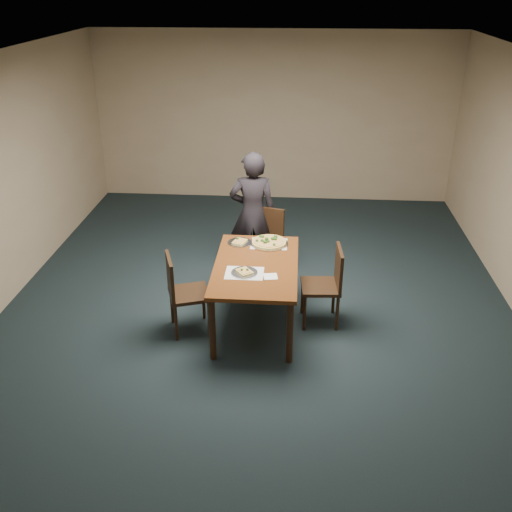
# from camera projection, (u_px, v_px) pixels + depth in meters

# --- Properties ---
(ground) EXTENTS (8.00, 8.00, 0.00)m
(ground) POSITION_uv_depth(u_px,v_px,m) (256.00, 319.00, 6.56)
(ground) COLOR black
(ground) RESTS_ON ground
(room_shell) EXTENTS (8.00, 8.00, 8.00)m
(room_shell) POSITION_uv_depth(u_px,v_px,m) (256.00, 174.00, 5.79)
(room_shell) COLOR tan
(room_shell) RESTS_ON ground
(dining_table) EXTENTS (0.90, 1.50, 0.75)m
(dining_table) POSITION_uv_depth(u_px,v_px,m) (256.00, 272.00, 6.19)
(dining_table) COLOR #4E270F
(dining_table) RESTS_ON ground
(chair_far) EXTENTS (0.53, 0.53, 0.91)m
(chair_far) POSITION_uv_depth(u_px,v_px,m) (265.00, 239.00, 7.28)
(chair_far) COLOR black
(chair_far) RESTS_ON ground
(chair_left) EXTENTS (0.53, 0.53, 0.91)m
(chair_left) POSITION_uv_depth(u_px,v_px,m) (182.00, 289.00, 6.13)
(chair_left) COLOR black
(chair_left) RESTS_ON ground
(chair_right) EXTENTS (0.45, 0.45, 0.91)m
(chair_right) POSITION_uv_depth(u_px,v_px,m) (328.00, 282.00, 6.29)
(chair_right) COLOR black
(chair_right) RESTS_ON ground
(diner) EXTENTS (0.61, 0.42, 1.63)m
(diner) POSITION_uv_depth(u_px,v_px,m) (253.00, 214.00, 7.27)
(diner) COLOR black
(diner) RESTS_ON ground
(placemat_main) EXTENTS (0.42, 0.32, 0.00)m
(placemat_main) POSITION_uv_depth(u_px,v_px,m) (269.00, 244.00, 6.61)
(placemat_main) COLOR white
(placemat_main) RESTS_ON dining_table
(placemat_near) EXTENTS (0.40, 0.30, 0.00)m
(placemat_near) POSITION_uv_depth(u_px,v_px,m) (244.00, 273.00, 5.96)
(placemat_near) COLOR white
(placemat_near) RESTS_ON dining_table
(pizza_pan) EXTENTS (0.44, 0.44, 0.08)m
(pizza_pan) POSITION_uv_depth(u_px,v_px,m) (269.00, 242.00, 6.60)
(pizza_pan) COLOR silver
(pizza_pan) RESTS_ON dining_table
(slice_plate_near) EXTENTS (0.28, 0.28, 0.05)m
(slice_plate_near) POSITION_uv_depth(u_px,v_px,m) (244.00, 272.00, 5.96)
(slice_plate_near) COLOR silver
(slice_plate_near) RESTS_ON dining_table
(slice_plate_far) EXTENTS (0.28, 0.28, 0.06)m
(slice_plate_far) POSITION_uv_depth(u_px,v_px,m) (240.00, 242.00, 6.63)
(slice_plate_far) COLOR silver
(slice_plate_far) RESTS_ON dining_table
(napkin) EXTENTS (0.16, 0.16, 0.01)m
(napkin) POSITION_uv_depth(u_px,v_px,m) (271.00, 277.00, 5.89)
(napkin) COLOR white
(napkin) RESTS_ON dining_table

